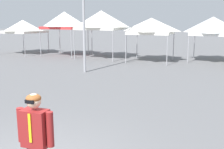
{
  "coord_description": "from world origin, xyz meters",
  "views": [
    {
      "loc": [
        3.41,
        -3.83,
        2.88
      ],
      "look_at": [
        0.39,
        3.33,
        1.3
      ],
      "focal_mm": 42.93,
      "sensor_mm": 36.0,
      "label": 1
    }
  ],
  "objects_px": {
    "canopy_tent_behind_center": "(101,20)",
    "person_foreground": "(36,139)",
    "canopy_tent_behind_left": "(23,26)",
    "canopy_tent_center": "(151,26)",
    "canopy_tent_far_right": "(64,20)",
    "canopy_tent_far_left": "(213,26)"
  },
  "relations": [
    {
      "from": "canopy_tent_behind_center",
      "to": "canopy_tent_far_left",
      "type": "xyz_separation_m",
      "value": [
        7.97,
        1.24,
        -0.41
      ]
    },
    {
      "from": "canopy_tent_far_left",
      "to": "person_foreground",
      "type": "relative_size",
      "value": 1.75
    },
    {
      "from": "canopy_tent_behind_center",
      "to": "person_foreground",
      "type": "bearing_deg",
      "value": -68.38
    },
    {
      "from": "canopy_tent_center",
      "to": "person_foreground",
      "type": "distance_m",
      "value": 15.54
    },
    {
      "from": "canopy_tent_center",
      "to": "person_foreground",
      "type": "bearing_deg",
      "value": -81.84
    },
    {
      "from": "canopy_tent_center",
      "to": "canopy_tent_far_left",
      "type": "xyz_separation_m",
      "value": [
        3.95,
        1.62,
        0.0
      ]
    },
    {
      "from": "canopy_tent_far_left",
      "to": "canopy_tent_behind_center",
      "type": "bearing_deg",
      "value": -171.13
    },
    {
      "from": "canopy_tent_far_right",
      "to": "canopy_tent_center",
      "type": "distance_m",
      "value": 7.45
    },
    {
      "from": "canopy_tent_center",
      "to": "canopy_tent_far_left",
      "type": "height_order",
      "value": "canopy_tent_far_left"
    },
    {
      "from": "canopy_tent_behind_center",
      "to": "person_foreground",
      "type": "height_order",
      "value": "canopy_tent_behind_center"
    },
    {
      "from": "person_foreground",
      "to": "canopy_tent_far_left",
      "type": "bearing_deg",
      "value": 84.09
    },
    {
      "from": "canopy_tent_behind_left",
      "to": "canopy_tent_center",
      "type": "bearing_deg",
      "value": -1.06
    },
    {
      "from": "person_foreground",
      "to": "canopy_tent_center",
      "type": "bearing_deg",
      "value": 98.16
    },
    {
      "from": "canopy_tent_far_left",
      "to": "person_foreground",
      "type": "xyz_separation_m",
      "value": [
        -1.75,
        -16.93,
        -1.45
      ]
    },
    {
      "from": "canopy_tent_far_right",
      "to": "canopy_tent_far_left",
      "type": "xyz_separation_m",
      "value": [
        11.37,
        1.09,
        -0.39
      ]
    },
    {
      "from": "person_foreground",
      "to": "canopy_tent_far_right",
      "type": "bearing_deg",
      "value": 121.26
    },
    {
      "from": "canopy_tent_behind_left",
      "to": "canopy_tent_behind_center",
      "type": "bearing_deg",
      "value": 1.23
    },
    {
      "from": "canopy_tent_behind_center",
      "to": "canopy_tent_center",
      "type": "distance_m",
      "value": 4.06
    },
    {
      "from": "canopy_tent_behind_left",
      "to": "person_foreground",
      "type": "bearing_deg",
      "value": -48.68
    },
    {
      "from": "canopy_tent_behind_left",
      "to": "canopy_tent_behind_center",
      "type": "xyz_separation_m",
      "value": [
        7.44,
        0.16,
        0.54
      ]
    },
    {
      "from": "canopy_tent_far_right",
      "to": "canopy_tent_behind_center",
      "type": "bearing_deg",
      "value": -2.59
    },
    {
      "from": "canopy_tent_far_left",
      "to": "canopy_tent_center",
      "type": "bearing_deg",
      "value": -157.76
    }
  ]
}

